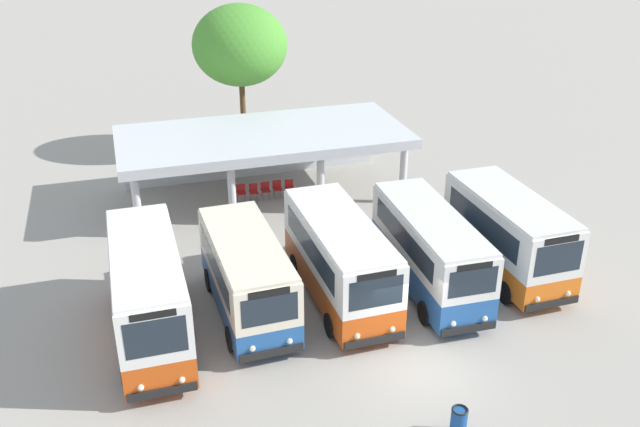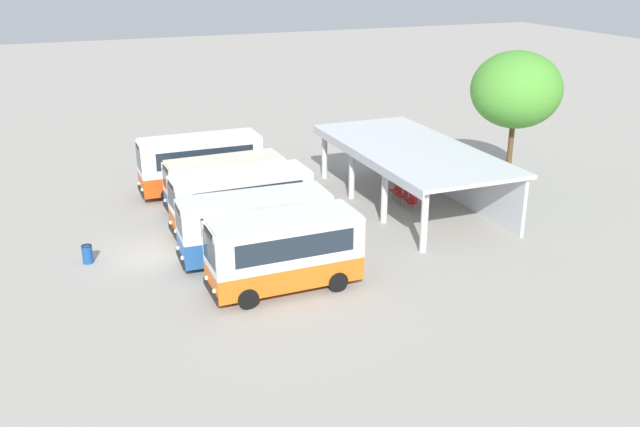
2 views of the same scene
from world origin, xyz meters
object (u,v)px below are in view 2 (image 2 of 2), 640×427
object	(u,v)px
city_bus_middle_cream	(241,199)
waiting_chair_fourth_seat	(410,199)
city_bus_fifth_blue	(284,250)
city_bus_nearest_orange	(200,162)
waiting_chair_middle_seat	(404,195)
city_bus_second_in_row	(225,182)
waiting_chair_fifth_seat	(413,202)
waiting_chair_end_by_column	(395,189)
litter_bin_apron	(87,254)
city_bus_fourth_amber	(255,224)
waiting_chair_second_from_end	(398,192)

from	to	relation	value
city_bus_middle_cream	waiting_chair_fourth_seat	bearing A→B (deg)	90.01
city_bus_middle_cream	city_bus_fifth_blue	world-z (taller)	city_bus_fifth_blue
city_bus_nearest_orange	waiting_chair_middle_seat	bearing A→B (deg)	58.48
city_bus_second_in_row	waiting_chair_fifth_seat	size ratio (longest dim) A/B	7.82
city_bus_second_in_row	city_bus_fifth_blue	world-z (taller)	city_bus_fifth_blue
city_bus_second_in_row	waiting_chair_end_by_column	world-z (taller)	city_bus_second_in_row
city_bus_nearest_orange	city_bus_second_in_row	xyz separation A→B (m)	(3.51, 0.60, -0.25)
litter_bin_apron	city_bus_middle_cream	bearing A→B (deg)	97.37
litter_bin_apron	city_bus_second_in_row	bearing A→B (deg)	119.79
city_bus_middle_cream	waiting_chair_middle_seat	size ratio (longest dim) A/B	8.47
waiting_chair_end_by_column	waiting_chair_middle_seat	distance (m)	1.23
waiting_chair_middle_seat	waiting_chair_fifth_seat	bearing A→B (deg)	-3.18
city_bus_fifth_blue	waiting_chair_fourth_seat	bearing A→B (deg)	124.96
waiting_chair_end_by_column	litter_bin_apron	bearing A→B (deg)	-80.88
city_bus_nearest_orange	city_bus_fifth_blue	world-z (taller)	city_bus_nearest_orange
city_bus_fourth_amber	city_bus_nearest_orange	bearing A→B (deg)	-178.91
city_bus_fifth_blue	city_bus_second_in_row	bearing A→B (deg)	179.14
city_bus_second_in_row	waiting_chair_fourth_seat	xyz separation A→B (m)	(3.50, 9.87, -1.16)
city_bus_fifth_blue	waiting_chair_fourth_seat	size ratio (longest dim) A/B	7.74
city_bus_nearest_orange	waiting_chair_second_from_end	bearing A→B (deg)	60.91
city_bus_fourth_amber	litter_bin_apron	xyz separation A→B (m)	(-2.49, -7.49, -1.32)
city_bus_nearest_orange	waiting_chair_end_by_column	bearing A→B (deg)	63.76
waiting_chair_end_by_column	waiting_chair_second_from_end	distance (m)	0.62
waiting_chair_second_from_end	waiting_chair_fifth_seat	bearing A→B (deg)	-1.07
city_bus_nearest_orange	city_bus_second_in_row	world-z (taller)	city_bus_nearest_orange
city_bus_second_in_row	litter_bin_apron	world-z (taller)	city_bus_second_in_row
waiting_chair_second_from_end	city_bus_fourth_amber	bearing A→B (deg)	-65.11
city_bus_nearest_orange	waiting_chair_end_by_column	xyz separation A→B (m)	(5.17, 10.49, -1.40)
waiting_chair_end_by_column	waiting_chair_fourth_seat	bearing A→B (deg)	-0.70
waiting_chair_fourth_seat	waiting_chair_fifth_seat	bearing A→B (deg)	-9.65
waiting_chair_middle_seat	litter_bin_apron	bearing A→B (deg)	-84.75
waiting_chair_fifth_seat	litter_bin_apron	world-z (taller)	litter_bin_apron
city_bus_fourth_amber	city_bus_fifth_blue	xyz separation A→B (m)	(3.51, 0.24, 0.07)
waiting_chair_second_from_end	waiting_chair_fifth_seat	xyz separation A→B (m)	(1.84, -0.03, 0.00)
waiting_chair_middle_seat	waiting_chair_fourth_seat	distance (m)	0.61
litter_bin_apron	city_bus_fifth_blue	bearing A→B (deg)	52.21
city_bus_nearest_orange	waiting_chair_end_by_column	distance (m)	11.78
waiting_chair_middle_seat	city_bus_middle_cream	bearing A→B (deg)	-86.45
city_bus_nearest_orange	litter_bin_apron	size ratio (longest dim) A/B	8.14
city_bus_middle_cream	city_bus_fourth_amber	bearing A→B (deg)	-5.52
city_bus_fourth_amber	waiting_chair_middle_seat	size ratio (longest dim) A/B	8.44
city_bus_fifth_blue	waiting_chair_end_by_column	distance (m)	13.46
city_bus_fifth_blue	waiting_chair_second_from_end	world-z (taller)	city_bus_fifth_blue
city_bus_fifth_blue	waiting_chair_fifth_seat	size ratio (longest dim) A/B	7.74
city_bus_nearest_orange	city_bus_fifth_blue	bearing A→B (deg)	1.79
city_bus_second_in_row	waiting_chair_middle_seat	size ratio (longest dim) A/B	7.82
waiting_chair_second_from_end	litter_bin_apron	world-z (taller)	litter_bin_apron
city_bus_second_in_row	waiting_chair_middle_seat	xyz separation A→B (m)	(2.89, 9.83, -1.16)
waiting_chair_fifth_seat	city_bus_fourth_amber	bearing A→B (deg)	-74.11
city_bus_second_in_row	waiting_chair_middle_seat	world-z (taller)	city_bus_second_in_row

